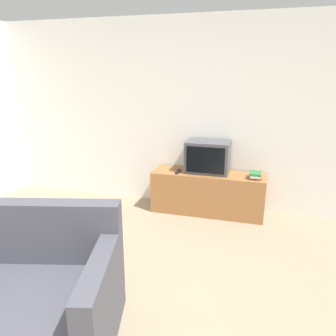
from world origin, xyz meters
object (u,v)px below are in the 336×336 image
(television, at_px, (208,157))
(couch, at_px, (1,302))
(book_stack, at_px, (255,175))
(tv_stand, at_px, (208,193))
(remote_on_stand, at_px, (178,172))

(television, distance_m, couch, 2.91)
(couch, bearing_deg, book_stack, 42.85)
(television, bearing_deg, tv_stand, -57.86)
(tv_stand, relative_size, couch, 0.83)
(couch, height_order, remote_on_stand, couch)
(book_stack, bearing_deg, couch, -123.02)
(book_stack, xyz_separation_m, remote_on_stand, (-1.02, -0.02, -0.03))
(tv_stand, height_order, remote_on_stand, remote_on_stand)
(remote_on_stand, bearing_deg, book_stack, 1.24)
(remote_on_stand, bearing_deg, tv_stand, 12.35)
(couch, bearing_deg, tv_stand, 54.02)
(tv_stand, distance_m, television, 0.50)
(remote_on_stand, bearing_deg, couch, -104.39)
(tv_stand, relative_size, book_stack, 7.60)
(tv_stand, bearing_deg, remote_on_stand, -167.65)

